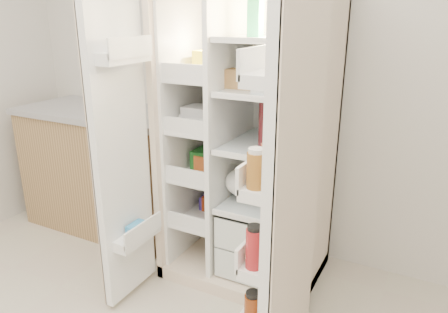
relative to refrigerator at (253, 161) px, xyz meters
The scene contains 5 objects.
wall_back 0.70m from the refrigerator, 99.11° to the left, with size 4.00×0.02×2.70m, color silver.
refrigerator is the anchor object (origin of this frame).
freezer_door 0.80m from the refrigerator, 130.51° to the right, with size 0.15×0.40×1.72m.
fridge_door 0.84m from the refrigerator, 56.01° to the right, with size 0.17×0.58×1.72m.
kitchen_counter 1.27m from the refrigerator, behind, with size 1.29×0.69×0.94m.
Camera 1 is at (1.04, -0.62, 1.60)m, focal length 34.00 mm.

